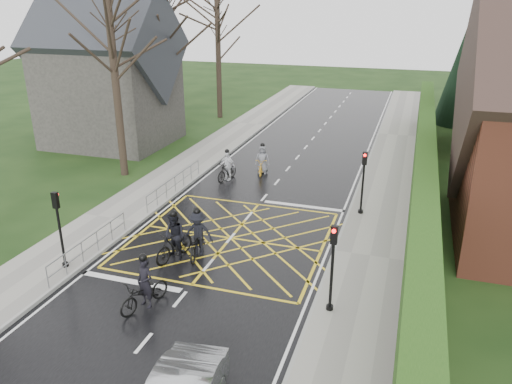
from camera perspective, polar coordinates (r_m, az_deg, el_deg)
The scene contains 21 objects.
ground at distance 21.93m, azimuth -2.92°, elevation -5.29°, with size 120.00×120.00×0.00m, color black.
road at distance 21.93m, azimuth -2.92°, elevation -5.28°, with size 9.00×80.00×0.01m, color black.
sidewalk_right at distance 20.75m, azimuth 12.90°, elevation -7.26°, with size 3.00×80.00×0.15m, color gray.
sidewalk_left at distance 24.51m, azimuth -16.18°, elevation -3.00°, with size 3.00×80.00×0.15m, color gray.
stone_wall at distance 26.08m, azimuth 18.12°, elevation -1.08°, with size 0.50×38.00×0.70m, color slate.
hedge at distance 25.49m, azimuth 18.57°, elevation 2.56°, with size 0.90×38.00×2.80m, color #163A10.
conifer at distance 44.71m, azimuth 23.20°, elevation 13.45°, with size 4.60×4.60×10.00m.
church at distance 36.98m, azimuth -16.59°, elevation 12.85°, with size 8.80×7.80×11.00m.
tree_near at distance 29.21m, azimuth -16.25°, elevation 16.77°, with size 9.24×9.24×11.44m.
tree_mid at distance 36.56m, azimuth -10.53°, elevation 19.11°, with size 10.08×10.08×12.48m.
tree_far at distance 43.58m, azimuth -4.40°, elevation 17.78°, with size 8.40×8.40×10.40m.
railing_south at distance 20.93m, azimuth -18.51°, elevation -5.44°, with size 0.05×5.04×1.03m.
railing_north at distance 26.76m, azimuth -9.26°, elevation 1.31°, with size 0.05×6.04×1.03m.
traffic_light_ne at distance 24.00m, azimuth 12.10°, elevation 0.96°, with size 0.24×0.31×3.21m.
traffic_light_se at distance 16.39m, azimuth 8.68°, elevation -8.75°, with size 0.24×0.31×3.21m.
traffic_light_sw at distance 20.13m, azimuth -21.47°, elevation -4.15°, with size 0.24×0.31×3.21m.
cyclist_rear at distance 17.46m, azimuth -12.61°, elevation -10.91°, with size 1.35×2.18×2.00m.
cyclist_back at distance 20.18m, azimuth -9.31°, elevation -5.53°, with size 1.14×2.18×2.10m.
cyclist_mid at distance 20.35m, azimuth -6.69°, elevation -5.25°, with size 1.34×2.24×2.07m.
cyclist_front at distance 28.63m, azimuth -3.32°, elevation 2.66°, with size 1.06×1.91×1.84m.
cyclist_lead at distance 29.69m, azimuth 0.71°, elevation 3.32°, with size 1.03×2.02×1.87m.
Camera 1 is at (7.10, -18.30, 9.79)m, focal length 35.00 mm.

